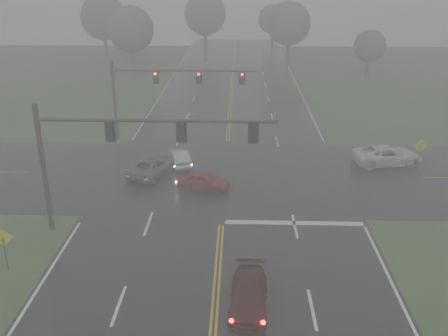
{
  "coord_description": "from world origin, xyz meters",
  "views": [
    {
      "loc": [
        1.02,
        -13.03,
        14.63
      ],
      "look_at": [
        0.11,
        16.0,
        2.99
      ],
      "focal_mm": 40.0,
      "sensor_mm": 36.0,
      "label": 1
    }
  ],
  "objects_px": {
    "sedan_maroon": "(249,306)",
    "signal_gantry_near": "(113,144)",
    "pickup_white": "(386,164)",
    "car_grey": "(154,174)",
    "sedan_silver": "(180,165)",
    "signal_gantry_far": "(158,85)",
    "sedan_red": "(204,189)"
  },
  "relations": [
    {
      "from": "pickup_white",
      "to": "signal_gantry_far",
      "type": "relative_size",
      "value": 0.42
    },
    {
      "from": "car_grey",
      "to": "sedan_maroon",
      "type": "bearing_deg",
      "value": 133.6
    },
    {
      "from": "sedan_maroon",
      "to": "signal_gantry_far",
      "type": "xyz_separation_m",
      "value": [
        -7.8,
        24.33,
        5.03
      ]
    },
    {
      "from": "sedan_red",
      "to": "car_grey",
      "type": "xyz_separation_m",
      "value": [
        -4.02,
        2.68,
        0.0
      ]
    },
    {
      "from": "sedan_maroon",
      "to": "sedan_red",
      "type": "height_order",
      "value": "sedan_red"
    },
    {
      "from": "car_grey",
      "to": "signal_gantry_far",
      "type": "height_order",
      "value": "signal_gantry_far"
    },
    {
      "from": "signal_gantry_far",
      "to": "sedan_red",
      "type": "bearing_deg",
      "value": -66.94
    },
    {
      "from": "sedan_silver",
      "to": "car_grey",
      "type": "distance_m",
      "value": 2.69
    },
    {
      "from": "sedan_maroon",
      "to": "signal_gantry_near",
      "type": "xyz_separation_m",
      "value": [
        -7.64,
        7.04,
        5.44
      ]
    },
    {
      "from": "sedan_maroon",
      "to": "signal_gantry_near",
      "type": "relative_size",
      "value": 0.32
    },
    {
      "from": "sedan_red",
      "to": "sedan_silver",
      "type": "relative_size",
      "value": 1.02
    },
    {
      "from": "sedan_maroon",
      "to": "signal_gantry_far",
      "type": "height_order",
      "value": "signal_gantry_far"
    },
    {
      "from": "sedan_silver",
      "to": "pickup_white",
      "type": "relative_size",
      "value": 0.68
    },
    {
      "from": "signal_gantry_far",
      "to": "sedan_silver",
      "type": "bearing_deg",
      "value": -68.74
    },
    {
      "from": "pickup_white",
      "to": "car_grey",
      "type": "bearing_deg",
      "value": 89.74
    },
    {
      "from": "signal_gantry_near",
      "to": "car_grey",
      "type": "bearing_deg",
      "value": 86.07
    },
    {
      "from": "car_grey",
      "to": "signal_gantry_near",
      "type": "relative_size",
      "value": 0.37
    },
    {
      "from": "sedan_red",
      "to": "signal_gantry_near",
      "type": "xyz_separation_m",
      "value": [
        -4.62,
        -6.07,
        5.44
      ]
    },
    {
      "from": "sedan_red",
      "to": "sedan_silver",
      "type": "distance_m",
      "value": 5.21
    },
    {
      "from": "sedan_maroon",
      "to": "pickup_white",
      "type": "height_order",
      "value": "pickup_white"
    },
    {
      "from": "signal_gantry_near",
      "to": "signal_gantry_far",
      "type": "bearing_deg",
      "value": 90.51
    },
    {
      "from": "sedan_red",
      "to": "pickup_white",
      "type": "xyz_separation_m",
      "value": [
        14.33,
        5.34,
        0.0
      ]
    },
    {
      "from": "car_grey",
      "to": "pickup_white",
      "type": "height_order",
      "value": "pickup_white"
    },
    {
      "from": "sedan_red",
      "to": "car_grey",
      "type": "height_order",
      "value": "car_grey"
    },
    {
      "from": "sedan_silver",
      "to": "signal_gantry_far",
      "type": "height_order",
      "value": "signal_gantry_far"
    },
    {
      "from": "pickup_white",
      "to": "signal_gantry_near",
      "type": "distance_m",
      "value": 22.78
    },
    {
      "from": "pickup_white",
      "to": "signal_gantry_near",
      "type": "relative_size",
      "value": 0.4
    },
    {
      "from": "sedan_silver",
      "to": "signal_gantry_near",
      "type": "xyz_separation_m",
      "value": [
        -2.38,
        -10.77,
        5.44
      ]
    },
    {
      "from": "sedan_red",
      "to": "sedan_maroon",
      "type": "bearing_deg",
      "value": -154.08
    },
    {
      "from": "sedan_maroon",
      "to": "signal_gantry_far",
      "type": "relative_size",
      "value": 0.33
    },
    {
      "from": "signal_gantry_near",
      "to": "signal_gantry_far",
      "type": "height_order",
      "value": "signal_gantry_near"
    },
    {
      "from": "car_grey",
      "to": "sedan_red",
      "type": "bearing_deg",
      "value": 165.85
    }
  ]
}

